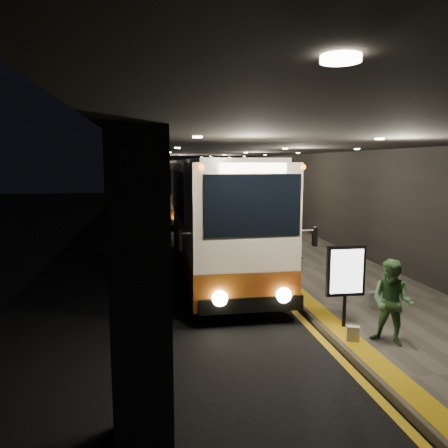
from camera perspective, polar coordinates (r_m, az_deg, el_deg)
ground at (r=14.49m, az=-3.85°, el=-7.72°), size 90.00×90.00×0.00m
lane_line_white at (r=19.29m, az=-10.66°, el=-3.84°), size 0.12×50.00×0.01m
kerb_stripe_yellow at (r=19.64m, az=1.55°, el=-3.50°), size 0.18×50.00×0.01m
sidewalk at (r=20.21m, az=8.26°, el=-3.05°), size 4.50×50.00×0.15m
tactile_strip at (r=19.71m, az=2.99°, el=-3.02°), size 0.50×50.00×0.01m
terminal_wall at (r=20.66m, az=14.40°, el=5.20°), size 0.10×50.00×6.00m
support_columns at (r=17.97m, az=-9.95°, el=2.39°), size 0.80×24.80×4.40m
canopy at (r=19.28m, az=2.05°, el=10.02°), size 9.00×50.00×0.40m
coach_main at (r=16.26m, az=-1.25°, el=0.81°), size 2.79×12.66×3.93m
coach_second at (r=30.87m, az=-5.51°, el=4.05°), size 2.84×12.02×3.76m
coach_third at (r=45.96m, az=-6.69°, el=5.48°), size 3.19×12.87×4.01m
passenger_boarding at (r=13.49m, az=8.77°, el=-4.57°), size 0.62×0.73×1.71m
passenger_waiting_green at (r=9.84m, az=21.12°, el=-9.52°), size 1.00×1.01×1.80m
bag_polka at (r=12.44m, az=18.64°, el=-9.21°), size 0.33×0.23×0.36m
bag_plain at (r=9.96m, az=16.49°, el=-13.58°), size 0.30×0.24×0.33m
info_sign at (r=10.38m, az=15.63°, el=-6.11°), size 0.91×0.13×1.92m
stanchion_post at (r=12.64m, az=9.79°, el=-6.87°), size 0.05×0.05×1.11m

